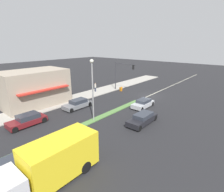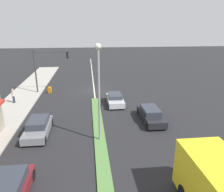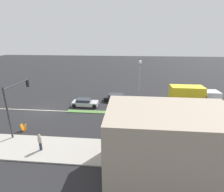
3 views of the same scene
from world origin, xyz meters
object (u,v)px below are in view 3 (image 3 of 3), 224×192
object	(u,v)px
street_lamp	(139,81)
traffic_signal_main	(15,100)
van_white	(213,107)
sedan_maroon	(193,130)
sedan_dark	(117,98)
sedan_silver	(85,103)
suv_grey	(126,127)
pedestrian	(40,142)
warning_aframe_sign	(24,127)
delivery_truck	(192,95)

from	to	relation	value
street_lamp	traffic_signal_main	bearing A→B (deg)	-65.71
van_white	sedan_maroon	world-z (taller)	sedan_maroon
sedan_dark	traffic_signal_main	bearing A→B (deg)	-43.01
traffic_signal_main	sedan_silver	world-z (taller)	traffic_signal_main
suv_grey	pedestrian	bearing A→B (deg)	-61.30
suv_grey	van_white	bearing A→B (deg)	119.65
pedestrian	warning_aframe_sign	distance (m)	5.10
traffic_signal_main	sedan_silver	bearing A→B (deg)	146.50
street_lamp	warning_aframe_sign	distance (m)	15.16
delivery_truck	sedan_silver	xyz separation A→B (m)	(2.80, -16.91, -0.88)
pedestrian	van_white	xyz separation A→B (m)	(-11.54, 20.58, -0.40)
warning_aframe_sign	sedan_dark	world-z (taller)	sedan_dark
warning_aframe_sign	van_white	distance (m)	25.65
traffic_signal_main	sedan_maroon	size ratio (longest dim) A/B	1.33
street_lamp	warning_aframe_sign	size ratio (longest dim) A/B	8.80
traffic_signal_main	sedan_dark	world-z (taller)	traffic_signal_main
delivery_truck	suv_grey	world-z (taller)	delivery_truck
delivery_truck	sedan_maroon	distance (m)	10.48
traffic_signal_main	sedan_maroon	bearing A→B (deg)	93.32
warning_aframe_sign	suv_grey	bearing A→B (deg)	94.54
van_white	warning_aframe_sign	bearing A→B (deg)	-71.53
street_lamp	van_white	bearing A→B (deg)	101.25
traffic_signal_main	pedestrian	size ratio (longest dim) A/B	3.35
warning_aframe_sign	delivery_truck	distance (m)	24.69
pedestrian	van_white	distance (m)	23.60
sedan_dark	van_white	world-z (taller)	van_white
sedan_silver	street_lamp	bearing A→B (deg)	74.73
traffic_signal_main	warning_aframe_sign	bearing A→B (deg)	122.76
street_lamp	sedan_maroon	size ratio (longest dim) A/B	1.75
traffic_signal_main	van_white	xyz separation A→B (m)	(-8.32, 24.63, -3.30)
sedan_silver	sedan_dark	world-z (taller)	sedan_dark
pedestrian	sedan_maroon	bearing A→B (deg)	105.80
sedan_silver	sedan_maroon	bearing A→B (deg)	62.59
van_white	suv_grey	size ratio (longest dim) A/B	0.96
traffic_signal_main	van_white	world-z (taller)	traffic_signal_main
sedan_dark	sedan_maroon	xyz separation A→B (m)	(10.00, 9.02, 0.03)
sedan_dark	warning_aframe_sign	bearing A→B (deg)	-42.66
warning_aframe_sign	sedan_dark	distance (m)	14.86
sedan_dark	van_white	bearing A→B (deg)	78.89
street_lamp	suv_grey	bearing A→B (deg)	-17.59
traffic_signal_main	sedan_maroon	distance (m)	19.70
traffic_signal_main	street_lamp	size ratio (longest dim) A/B	0.76
van_white	suv_grey	xyz separation A→B (m)	(7.20, -12.65, 0.02)
warning_aframe_sign	sedan_silver	bearing A→B (deg)	147.37
pedestrian	sedan_maroon	world-z (taller)	pedestrian
street_lamp	sedan_dark	world-z (taller)	street_lamp
sedan_silver	van_white	world-z (taller)	van_white
delivery_truck	suv_grey	size ratio (longest dim) A/B	1.75
warning_aframe_sign	sedan_maroon	distance (m)	19.11
warning_aframe_sign	van_white	bearing A→B (deg)	108.47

